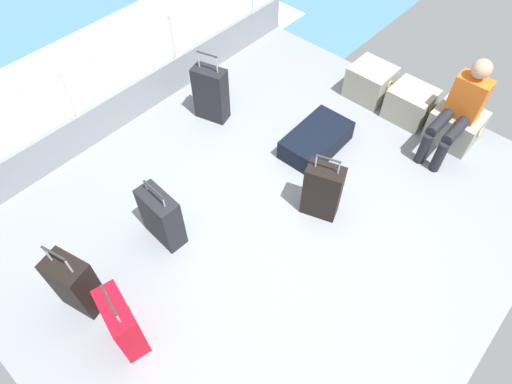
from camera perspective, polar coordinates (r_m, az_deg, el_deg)
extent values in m
cube|color=gray|center=(4.49, 2.28, -2.81)|extent=(4.40, 5.20, 0.06)
cube|color=gray|center=(5.48, -15.48, 11.39)|extent=(0.06, 5.20, 0.45)
cylinder|color=silver|center=(5.09, -22.23, 9.56)|extent=(0.04, 0.04, 1.00)
cylinder|color=silver|center=(5.62, -10.41, 17.17)|extent=(0.04, 0.04, 1.00)
cylinder|color=silver|center=(6.41, -0.40, 22.68)|extent=(0.04, 0.04, 1.00)
cylinder|color=silver|center=(5.03, -17.43, 18.04)|extent=(0.04, 4.16, 0.04)
cube|color=white|center=(6.86, -21.90, 12.55)|extent=(2.40, 7.28, 0.01)
cube|color=#9E9989|center=(5.75, 14.56, 13.60)|extent=(0.49, 0.45, 0.41)
torus|color=tan|center=(5.79, 12.59, 15.39)|extent=(0.02, 0.12, 0.12)
torus|color=tan|center=(5.63, 16.91, 13.05)|extent=(0.02, 0.12, 0.12)
cube|color=#9E9989|center=(5.59, 19.31, 10.72)|extent=(0.48, 0.44, 0.39)
torus|color=tan|center=(5.60, 17.33, 12.57)|extent=(0.02, 0.12, 0.12)
torus|color=tan|center=(5.48, 21.76, 10.02)|extent=(0.02, 0.12, 0.12)
cube|color=gray|center=(5.49, 24.36, 7.80)|extent=(0.51, 0.46, 0.39)
torus|color=tan|center=(5.48, 22.23, 9.81)|extent=(0.02, 0.12, 0.12)
torus|color=tan|center=(5.41, 27.04, 6.93)|extent=(0.02, 0.12, 0.12)
cube|color=orange|center=(5.18, 25.71, 10.93)|extent=(0.34, 0.20, 0.48)
sphere|color=tan|center=(4.98, 27.17, 13.98)|extent=(0.20, 0.20, 0.20)
cylinder|color=black|center=(5.06, 24.42, 7.23)|extent=(0.12, 0.40, 0.12)
cylinder|color=black|center=(5.07, 22.59, 4.25)|extent=(0.11, 0.11, 0.39)
cylinder|color=black|center=(5.09, 22.68, 8.27)|extent=(0.12, 0.40, 0.12)
cylinder|color=black|center=(5.09, 20.88, 5.30)|extent=(0.11, 0.11, 0.39)
cube|color=black|center=(5.00, 7.79, 6.65)|extent=(0.49, 0.82, 0.24)
cube|color=white|center=(5.21, 10.53, 9.56)|extent=(0.05, 0.01, 0.08)
cube|color=black|center=(4.16, -12.11, -3.21)|extent=(0.43, 0.22, 0.59)
cylinder|color=#A5A8AD|center=(3.95, -14.06, 0.81)|extent=(0.02, 0.02, 0.12)
cylinder|color=#A5A8AD|center=(3.81, -11.86, -1.27)|extent=(0.02, 0.02, 0.12)
cylinder|color=#2D2D2D|center=(3.84, -13.14, 0.32)|extent=(0.27, 0.03, 0.02)
cube|color=green|center=(4.11, -11.19, -1.59)|extent=(0.05, 0.01, 0.08)
cube|color=#B70C1E|center=(3.75, -16.90, -15.82)|extent=(0.46, 0.28, 0.58)
cylinder|color=#A5A8AD|center=(3.51, -19.10, -11.90)|extent=(0.02, 0.02, 0.13)
cylinder|color=#A5A8AD|center=(3.38, -17.43, -15.27)|extent=(0.02, 0.02, 0.13)
cylinder|color=#2D2D2D|center=(3.39, -18.56, -13.11)|extent=(0.27, 0.08, 0.02)
cube|color=green|center=(3.58, -16.18, -13.92)|extent=(0.05, 0.02, 0.08)
cube|color=black|center=(5.23, -5.85, 12.50)|extent=(0.42, 0.30, 0.67)
cylinder|color=#A5A8AD|center=(5.01, -7.44, 16.65)|extent=(0.02, 0.02, 0.20)
cylinder|color=#A5A8AD|center=(4.91, -5.08, 16.05)|extent=(0.02, 0.02, 0.20)
cylinder|color=#2D2D2D|center=(4.91, -6.38, 17.29)|extent=(0.24, 0.09, 0.02)
cube|color=silver|center=(5.20, -5.41, 14.41)|extent=(0.05, 0.02, 0.08)
cube|color=black|center=(4.28, 8.57, 0.12)|extent=(0.40, 0.31, 0.62)
cylinder|color=#A5A8AD|center=(4.00, 7.78, 4.00)|extent=(0.02, 0.02, 0.15)
cylinder|color=#A5A8AD|center=(3.97, 10.68, 3.09)|extent=(0.02, 0.02, 0.15)
cylinder|color=#2D2D2D|center=(3.93, 9.36, 4.26)|extent=(0.22, 0.09, 0.02)
cube|color=silver|center=(4.28, 9.12, 1.81)|extent=(0.05, 0.02, 0.08)
cube|color=black|center=(3.99, -22.32, -10.97)|extent=(0.40, 0.30, 0.63)
cylinder|color=#A5A8AD|center=(3.72, -25.40, -7.21)|extent=(0.02, 0.02, 0.19)
cylinder|color=#A5A8AD|center=(3.60, -23.09, -8.75)|extent=(0.02, 0.02, 0.19)
cylinder|color=#2D2D2D|center=(3.58, -24.76, -7.20)|extent=(0.23, 0.07, 0.02)
cube|color=white|center=(3.84, -22.16, -8.18)|extent=(0.05, 0.02, 0.08)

